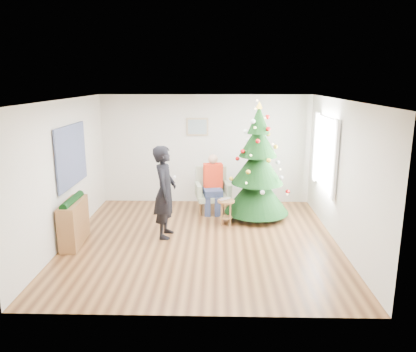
{
  "coord_description": "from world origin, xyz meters",
  "views": [
    {
      "loc": [
        0.29,
        -7.12,
        2.96
      ],
      "look_at": [
        0.1,
        0.6,
        1.1
      ],
      "focal_mm": 35.0,
      "sensor_mm": 36.0,
      "label": 1
    }
  ],
  "objects_px": {
    "stool": "(226,212)",
    "armchair": "(212,196)",
    "christmas_tree": "(258,167)",
    "standing_man": "(165,192)",
    "console": "(74,223)"
  },
  "relations": [
    {
      "from": "standing_man",
      "to": "console",
      "type": "xyz_separation_m",
      "value": [
        -1.63,
        -0.4,
        -0.48
      ]
    },
    {
      "from": "console",
      "to": "christmas_tree",
      "type": "bearing_deg",
      "value": 20.41
    },
    {
      "from": "standing_man",
      "to": "console",
      "type": "height_order",
      "value": "standing_man"
    },
    {
      "from": "stool",
      "to": "armchair",
      "type": "relative_size",
      "value": 0.53
    },
    {
      "from": "stool",
      "to": "armchair",
      "type": "height_order",
      "value": "armchair"
    },
    {
      "from": "christmas_tree",
      "to": "stool",
      "type": "distance_m",
      "value": 1.19
    },
    {
      "from": "stool",
      "to": "christmas_tree",
      "type": "bearing_deg",
      "value": 35.49
    },
    {
      "from": "christmas_tree",
      "to": "console",
      "type": "xyz_separation_m",
      "value": [
        -3.47,
        -1.53,
        -0.73
      ]
    },
    {
      "from": "christmas_tree",
      "to": "stool",
      "type": "height_order",
      "value": "christmas_tree"
    },
    {
      "from": "standing_man",
      "to": "console",
      "type": "distance_m",
      "value": 1.75
    },
    {
      "from": "christmas_tree",
      "to": "standing_man",
      "type": "relative_size",
      "value": 1.42
    },
    {
      "from": "stool",
      "to": "console",
      "type": "xyz_separation_m",
      "value": [
        -2.79,
        -1.05,
        0.13
      ]
    },
    {
      "from": "standing_man",
      "to": "console",
      "type": "bearing_deg",
      "value": 107.46
    },
    {
      "from": "stool",
      "to": "console",
      "type": "height_order",
      "value": "console"
    },
    {
      "from": "armchair",
      "to": "console",
      "type": "height_order",
      "value": "armchair"
    }
  ]
}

